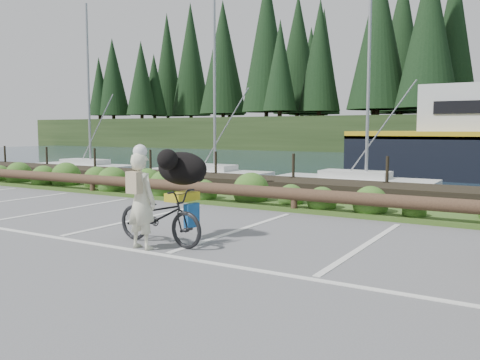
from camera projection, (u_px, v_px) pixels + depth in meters
name	position (u px, v px, depth m)	size (l,w,h in m)	color
ground	(178.00, 250.00, 8.55)	(72.00, 72.00, 0.00)	#59595C
vegetation_strip	(306.00, 207.00, 13.06)	(34.00, 1.60, 0.10)	#3D5B21
log_rail	(294.00, 212.00, 12.47)	(32.00, 0.30, 0.60)	#443021
bicycle	(160.00, 216.00, 8.97)	(0.66, 1.91, 1.00)	black
cyclist	(141.00, 201.00, 8.58)	(0.60, 0.39, 1.64)	beige
dog	(182.00, 168.00, 9.39)	(1.06, 0.52, 0.62)	black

